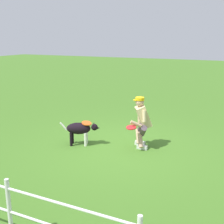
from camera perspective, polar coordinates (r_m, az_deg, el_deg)
ground_plane at (r=7.36m, az=1.43°, el=-7.06°), size 60.00×60.00×0.00m
person at (r=7.22m, az=5.91°, el=-1.73°), size 0.54×0.71×1.29m
dog at (r=7.46m, az=-6.28°, el=-3.42°), size 0.98×0.51×0.61m
frisbee_flying at (r=7.40m, az=-5.04°, el=-2.20°), size 0.36×0.36×0.09m
frisbee_held at (r=6.97m, az=3.83°, el=-3.05°), size 0.29×0.29×0.07m
fence at (r=4.35m, az=-19.72°, el=-16.70°), size 15.15×0.06×0.89m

